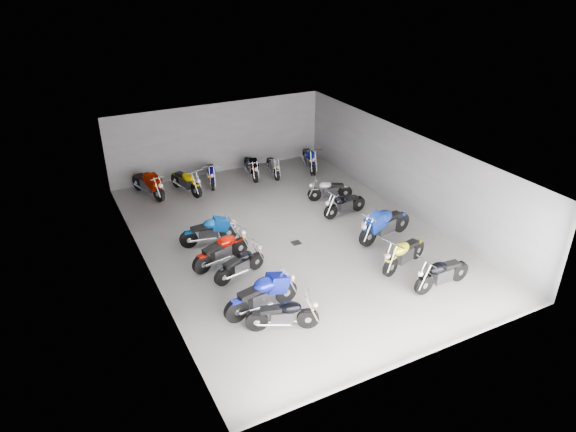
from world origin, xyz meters
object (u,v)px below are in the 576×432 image
object	(u,v)px
motorcycle_right_c	(384,224)
motorcycle_back_a	(148,184)
drain_grate	(296,243)
motorcycle_left_b	(262,295)
motorcycle_back_f	(309,159)
motorcycle_left_a	(283,314)
motorcycle_left_c	(240,264)
motorcycle_back_b	(186,181)
motorcycle_left_e	(209,231)
motorcycle_right_a	(442,273)
motorcycle_right_f	(329,190)
motorcycle_back_e	(273,166)
motorcycle_right_b	(404,253)
motorcycle_left_d	(222,250)
motorcycle_right_e	(344,204)
motorcycle_back_d	(251,166)
motorcycle_back_c	(211,174)

from	to	relation	value
motorcycle_right_c	motorcycle_back_a	size ratio (longest dim) A/B	1.07
drain_grate	motorcycle_right_c	xyz separation A→B (m)	(2.90, -1.14, 0.57)
motorcycle_left_b	motorcycle_back_a	world-z (taller)	motorcycle_left_b
motorcycle_back_f	motorcycle_left_b	bearing A→B (deg)	70.54
motorcycle_left_a	motorcycle_left_c	distance (m)	2.88
motorcycle_right_c	motorcycle_back_b	world-z (taller)	motorcycle_right_c
motorcycle_left_e	motorcycle_back_f	xyz separation A→B (m)	(6.46, 4.45, 0.05)
motorcycle_right_c	motorcycle_right_a	bearing A→B (deg)	164.78
motorcycle_left_a	motorcycle_right_c	size ratio (longest dim) A/B	0.78
motorcycle_left_a	motorcycle_right_a	size ratio (longest dim) A/B	0.90
motorcycle_right_f	motorcycle_back_e	bearing A→B (deg)	31.62
motorcycle_left_c	motorcycle_left_e	size ratio (longest dim) A/B	0.91
motorcycle_right_b	motorcycle_right_f	distance (m)	5.49
drain_grate	motorcycle_right_c	distance (m)	3.17
motorcycle_left_d	motorcycle_right_e	world-z (taller)	motorcycle_left_d
motorcycle_back_a	motorcycle_right_a	bearing A→B (deg)	102.50
motorcycle_right_e	motorcycle_left_b	bearing A→B (deg)	121.85
motorcycle_left_d	motorcycle_back_b	xyz separation A→B (m)	(0.67, 5.98, -0.00)
motorcycle_right_b	motorcycle_right_e	xyz separation A→B (m)	(0.33, 4.01, -0.05)
motorcycle_right_e	motorcycle_back_f	size ratio (longest dim) A/B	0.88
motorcycle_back_b	motorcycle_back_d	bearing A→B (deg)	170.45
drain_grate	motorcycle_left_d	bearing A→B (deg)	-178.01
motorcycle_right_b	motorcycle_back_b	world-z (taller)	motorcycle_back_b
motorcycle_left_b	motorcycle_right_c	size ratio (longest dim) A/B	0.97
motorcycle_back_a	drain_grate	bearing A→B (deg)	102.02
motorcycle_back_d	motorcycle_left_b	bearing A→B (deg)	77.34
motorcycle_left_e	motorcycle_back_a	world-z (taller)	motorcycle_back_a
motorcycle_left_d	motorcycle_right_a	distance (m)	6.88
motorcycle_left_a	motorcycle_back_f	distance (m)	11.55
motorcycle_left_a	motorcycle_left_e	size ratio (longest dim) A/B	0.92
motorcycle_left_c	motorcycle_right_f	xyz separation A→B (m)	(5.40, 3.58, -0.01)
motorcycle_right_e	motorcycle_back_a	size ratio (longest dim) A/B	0.86
motorcycle_left_a	motorcycle_right_e	distance (m)	7.17
drain_grate	motorcycle_back_c	distance (m)	6.33
motorcycle_left_a	motorcycle_right_f	world-z (taller)	motorcycle_left_a
drain_grate	motorcycle_left_e	world-z (taller)	motorcycle_left_e
motorcycle_right_e	motorcycle_back_c	distance (m)	6.27
motorcycle_right_b	motorcycle_right_c	bearing A→B (deg)	-35.12
motorcycle_right_a	motorcycle_back_e	xyz separation A→B (m)	(-0.66, 10.29, -0.05)
motorcycle_left_a	motorcycle_right_b	xyz separation A→B (m)	(4.80, 0.99, 0.04)
motorcycle_right_e	motorcycle_left_a	bearing A→B (deg)	128.82
motorcycle_left_b	motorcycle_back_b	world-z (taller)	motorcycle_left_b
motorcycle_right_a	motorcycle_back_f	distance (m)	10.21
motorcycle_left_c	motorcycle_back_d	world-z (taller)	motorcycle_back_d
motorcycle_right_b	motorcycle_back_f	distance (m)	8.85
motorcycle_back_b	motorcycle_back_c	size ratio (longest dim) A/B	1.07
motorcycle_left_d	motorcycle_back_f	xyz separation A→B (m)	(6.55, 5.90, 0.02)
motorcycle_right_a	motorcycle_back_b	xyz separation A→B (m)	(-4.74, 10.23, 0.02)
motorcycle_left_b	motorcycle_right_a	size ratio (longest dim) A/B	1.11
motorcycle_right_a	motorcycle_left_d	bearing A→B (deg)	49.25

